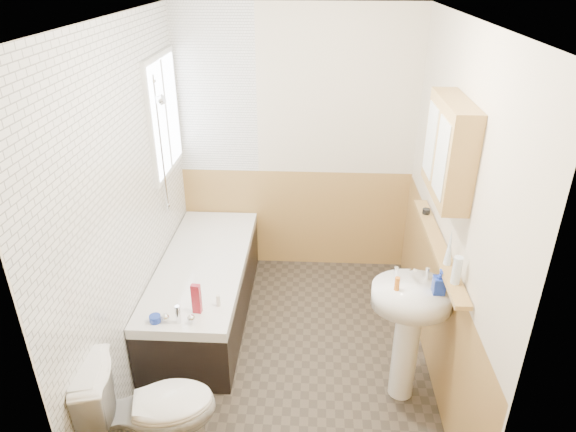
# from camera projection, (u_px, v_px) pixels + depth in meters

# --- Properties ---
(floor) EXTENTS (2.80, 2.80, 0.00)m
(floor) POSITION_uv_depth(u_px,v_px,m) (287.00, 354.00, 4.07)
(floor) COLOR #302A22
(floor) RESTS_ON ground
(ceiling) EXTENTS (2.80, 2.80, 0.00)m
(ceiling) POSITION_uv_depth(u_px,v_px,m) (287.00, 18.00, 2.95)
(ceiling) COLOR white
(ceiling) RESTS_ON ground
(wall_back) EXTENTS (2.20, 0.02, 2.50)m
(wall_back) POSITION_uv_depth(u_px,v_px,m) (296.00, 146.00, 4.77)
(wall_back) COLOR beige
(wall_back) RESTS_ON ground
(wall_front) EXTENTS (2.20, 0.02, 2.50)m
(wall_front) POSITION_uv_depth(u_px,v_px,m) (268.00, 355.00, 2.25)
(wall_front) COLOR beige
(wall_front) RESTS_ON ground
(wall_left) EXTENTS (0.02, 2.80, 2.50)m
(wall_left) POSITION_uv_depth(u_px,v_px,m) (128.00, 209.00, 3.57)
(wall_left) COLOR beige
(wall_left) RESTS_ON ground
(wall_right) EXTENTS (0.02, 2.80, 2.50)m
(wall_right) POSITION_uv_depth(u_px,v_px,m) (451.00, 217.00, 3.46)
(wall_right) COLOR beige
(wall_right) RESTS_ON ground
(wainscot_right) EXTENTS (0.01, 2.80, 1.00)m
(wainscot_right) POSITION_uv_depth(u_px,v_px,m) (433.00, 307.00, 3.79)
(wainscot_right) COLOR #B08748
(wainscot_right) RESTS_ON wall_right
(wainscot_back) EXTENTS (2.20, 0.01, 1.00)m
(wainscot_back) POSITION_uv_depth(u_px,v_px,m) (295.00, 218.00, 5.09)
(wainscot_back) COLOR #B08748
(wainscot_back) RESTS_ON wall_back
(tile_cladding_left) EXTENTS (0.01, 2.80, 2.50)m
(tile_cladding_left) POSITION_uv_depth(u_px,v_px,m) (131.00, 209.00, 3.57)
(tile_cladding_left) COLOR white
(tile_cladding_left) RESTS_ON wall_left
(tile_return_back) EXTENTS (0.75, 0.01, 1.50)m
(tile_return_back) POSITION_uv_depth(u_px,v_px,m) (214.00, 91.00, 4.56)
(tile_return_back) COLOR white
(tile_return_back) RESTS_ON wall_back
(window) EXTENTS (0.03, 0.79, 0.99)m
(window) POSITION_uv_depth(u_px,v_px,m) (165.00, 115.00, 4.23)
(window) COLOR white
(window) RESTS_ON wall_left
(bathtub) EXTENTS (0.70, 1.83, 0.69)m
(bathtub) POSITION_uv_depth(u_px,v_px,m) (205.00, 287.00, 4.39)
(bathtub) COLOR black
(bathtub) RESTS_ON floor
(shower_riser) EXTENTS (0.10, 0.08, 1.13)m
(shower_riser) POSITION_uv_depth(u_px,v_px,m) (161.00, 135.00, 4.05)
(shower_riser) COLOR silver
(shower_riser) RESTS_ON wall_left
(toilet) EXTENTS (0.87, 0.62, 0.77)m
(toilet) POSITION_uv_depth(u_px,v_px,m) (151.00, 410.00, 3.08)
(toilet) COLOR white
(toilet) RESTS_ON floor
(sink) EXTENTS (0.53, 0.43, 1.03)m
(sink) POSITION_uv_depth(u_px,v_px,m) (409.00, 320.00, 3.42)
(sink) COLOR white
(sink) RESTS_ON floor
(pine_shelf) EXTENTS (0.10, 1.42, 0.03)m
(pine_shelf) POSITION_uv_depth(u_px,v_px,m) (438.00, 246.00, 3.50)
(pine_shelf) COLOR #B08748
(pine_shelf) RESTS_ON wall_right
(medicine_cabinet) EXTENTS (0.17, 0.68, 0.62)m
(medicine_cabinet) POSITION_uv_depth(u_px,v_px,m) (449.00, 149.00, 3.17)
(medicine_cabinet) COLOR #B08748
(medicine_cabinet) RESTS_ON wall_right
(foam_can) EXTENTS (0.06, 0.06, 0.18)m
(foam_can) POSITION_uv_depth(u_px,v_px,m) (457.00, 270.00, 3.04)
(foam_can) COLOR silver
(foam_can) RESTS_ON pine_shelf
(green_bottle) EXTENTS (0.06, 0.06, 0.24)m
(green_bottle) POSITION_uv_depth(u_px,v_px,m) (449.00, 247.00, 3.21)
(green_bottle) COLOR silver
(green_bottle) RESTS_ON pine_shelf
(black_jar) EXTENTS (0.07, 0.07, 0.04)m
(black_jar) POSITION_uv_depth(u_px,v_px,m) (426.00, 211.00, 3.90)
(black_jar) COLOR black
(black_jar) RESTS_ON pine_shelf
(soap_bottle) EXTENTS (0.08, 0.17, 0.08)m
(soap_bottle) POSITION_uv_depth(u_px,v_px,m) (439.00, 288.00, 3.23)
(soap_bottle) COLOR #19339E
(soap_bottle) RESTS_ON sink
(clear_bottle) EXTENTS (0.03, 0.03, 0.09)m
(clear_bottle) POSITION_uv_depth(u_px,v_px,m) (397.00, 284.00, 3.26)
(clear_bottle) COLOR orange
(clear_bottle) RESTS_ON sink
(blue_gel) EXTENTS (0.07, 0.05, 0.23)m
(blue_gel) POSITION_uv_depth(u_px,v_px,m) (196.00, 299.00, 3.61)
(blue_gel) COLOR maroon
(blue_gel) RESTS_ON bathtub
(cream_jar) EXTENTS (0.10, 0.10, 0.05)m
(cream_jar) POSITION_uv_depth(u_px,v_px,m) (155.00, 319.00, 3.55)
(cream_jar) COLOR #19339E
(cream_jar) RESTS_ON bathtub
(orange_bottle) EXTENTS (0.04, 0.04, 0.09)m
(orange_bottle) POSITION_uv_depth(u_px,v_px,m) (218.00, 301.00, 3.70)
(orange_bottle) COLOR silver
(orange_bottle) RESTS_ON bathtub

